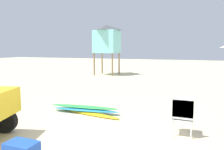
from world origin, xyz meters
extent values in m
cylinder|color=black|center=(-2.04, 0.40, 0.30)|extent=(0.63, 0.34, 0.60)
cube|color=white|center=(2.19, 1.90, 0.44)|extent=(0.48, 0.48, 0.04)
cube|color=white|center=(2.19, 1.68, 0.64)|extent=(0.48, 0.04, 0.40)
cube|color=white|center=(2.19, 1.90, 0.53)|extent=(0.48, 0.48, 0.04)
cube|color=white|center=(2.19, 1.68, 0.73)|extent=(0.48, 0.04, 0.40)
cube|color=white|center=(2.19, 1.90, 0.62)|extent=(0.48, 0.48, 0.04)
cube|color=white|center=(2.19, 1.68, 0.82)|extent=(0.48, 0.04, 0.40)
cylinder|color=white|center=(2.40, 2.11, 0.21)|extent=(0.04, 0.04, 0.42)
cylinder|color=white|center=(1.98, 2.11, 0.21)|extent=(0.04, 0.04, 0.42)
cylinder|color=white|center=(2.40, 1.69, 0.21)|extent=(0.04, 0.04, 0.42)
cylinder|color=white|center=(1.98, 1.69, 0.21)|extent=(0.04, 0.04, 0.42)
ellipsoid|color=yellow|center=(-0.76, 2.55, 0.04)|extent=(2.30, 0.62, 0.08)
ellipsoid|color=#268CCC|center=(-0.92, 2.61, 0.12)|extent=(2.27, 0.57, 0.08)
ellipsoid|color=green|center=(-1.01, 2.67, 0.20)|extent=(2.40, 0.54, 0.08)
cylinder|color=olive|center=(-5.25, 12.12, 0.90)|extent=(0.12, 0.12, 1.80)
cylinder|color=olive|center=(-3.69, 12.12, 0.90)|extent=(0.12, 0.12, 1.80)
cylinder|color=olive|center=(-5.25, 13.68, 0.90)|extent=(0.12, 0.12, 1.80)
cylinder|color=olive|center=(-3.69, 13.68, 0.90)|extent=(0.12, 0.12, 1.80)
cube|color=#8CE9E2|center=(-4.47, 12.90, 2.70)|extent=(1.80, 1.80, 1.80)
pyramid|color=#4C5156|center=(-4.47, 12.90, 3.82)|extent=(1.98, 1.98, 0.45)
camera|label=1|loc=(2.48, -3.63, 2.13)|focal=35.09mm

